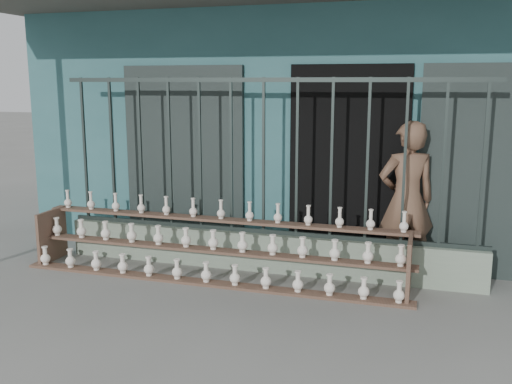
# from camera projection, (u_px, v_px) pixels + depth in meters

# --- Properties ---
(ground) EXTENTS (60.00, 60.00, 0.00)m
(ground) POSITION_uv_depth(u_px,v_px,m) (226.00, 311.00, 5.55)
(ground) COLOR slate
(workshop_building) EXTENTS (7.40, 6.60, 3.21)m
(workshop_building) POSITION_uv_depth(u_px,v_px,m) (314.00, 118.00, 9.21)
(workshop_building) COLOR #32666A
(workshop_building) RESTS_ON ground
(parapet_wall) EXTENTS (5.00, 0.20, 0.45)m
(parapet_wall) POSITION_uv_depth(u_px,v_px,m) (263.00, 252.00, 6.73)
(parapet_wall) COLOR gray
(parapet_wall) RESTS_ON ground
(security_fence) EXTENTS (5.00, 0.04, 1.80)m
(security_fence) POSITION_uv_depth(u_px,v_px,m) (264.00, 157.00, 6.52)
(security_fence) COLOR #283330
(security_fence) RESTS_ON parapet_wall
(shelf_rack) EXTENTS (4.50, 0.68, 0.85)m
(shelf_rack) POSITION_uv_depth(u_px,v_px,m) (213.00, 247.00, 6.45)
(shelf_rack) COLOR brown
(shelf_rack) RESTS_ON ground
(elderly_woman) EXTENTS (0.77, 0.65, 1.78)m
(elderly_woman) POSITION_uv_depth(u_px,v_px,m) (406.00, 200.00, 6.40)
(elderly_woman) COLOR brown
(elderly_woman) RESTS_ON ground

